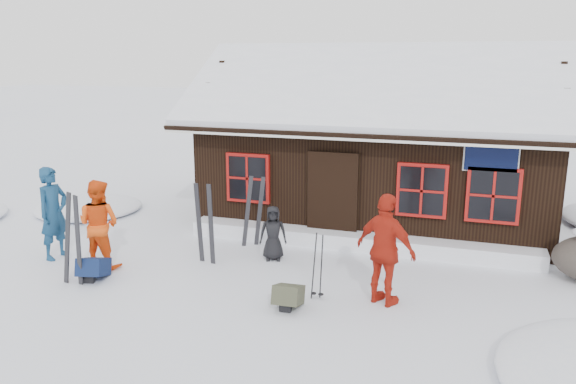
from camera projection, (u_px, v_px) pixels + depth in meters
name	position (u px, v px, depth m)	size (l,w,h in m)	color
ground	(254.00, 278.00, 10.58)	(120.00, 120.00, 0.00)	white
mountain_hut	(380.00, 156.00, 14.35)	(8.90, 6.09, 4.42)	black
snow_drift	(357.00, 241.00, 12.16)	(7.60, 0.60, 0.35)	white
snow_mounds	(360.00, 255.00, 11.80)	(20.60, 13.20, 0.48)	white
skier_teal	(53.00, 213.00, 11.42)	(0.70, 0.46, 1.91)	navy
skier_orange_left	(99.00, 224.00, 10.94)	(0.86, 0.67, 1.76)	#F85111
skier_orange_right	(386.00, 250.00, 9.25)	(1.12, 0.46, 1.90)	#B22112
skier_crouched	(273.00, 233.00, 11.40)	(0.55, 0.36, 1.13)	black
ski_pair_left	(73.00, 241.00, 10.07)	(0.58, 0.21, 1.78)	black
ski_pair_mid	(205.00, 225.00, 11.20)	(0.44, 0.09, 1.68)	black
ski_pair_right	(254.00, 212.00, 12.22)	(0.52, 0.22, 1.61)	black
ski_poles	(318.00, 267.00, 9.55)	(0.22, 0.11, 1.21)	black
backpack_blue	(94.00, 271.00, 10.45)	(0.46, 0.60, 0.33)	#101E45
backpack_olive	(288.00, 299.00, 9.27)	(0.43, 0.57, 0.31)	#3D3F2D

